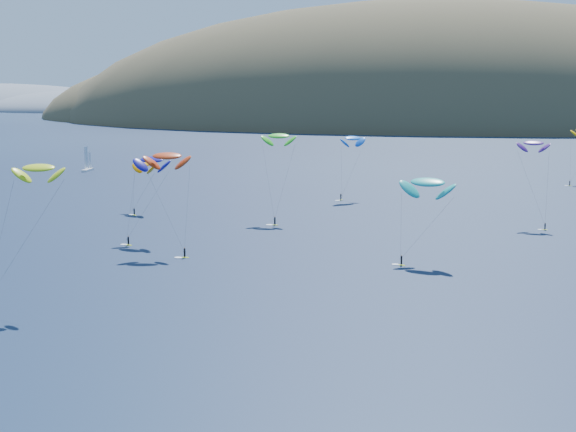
# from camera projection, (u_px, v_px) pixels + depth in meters

# --- Properties ---
(island) EXTENTS (730.00, 300.00, 210.00)m
(island) POSITION_uv_depth(u_px,v_px,m) (453.00, 136.00, 620.43)
(island) COLOR #3D3526
(island) RESTS_ON ground
(headland) EXTENTS (460.00, 250.00, 60.00)m
(headland) POSITION_uv_depth(u_px,v_px,m) (5.00, 110.00, 888.47)
(headland) COLOR slate
(headland) RESTS_ON ground
(sailboat) EXTENTS (8.30, 7.24, 10.56)m
(sailboat) POSITION_uv_depth(u_px,v_px,m) (88.00, 169.00, 305.53)
(sailboat) COLOR white
(sailboat) RESTS_ON ground
(kitesurfer_1) EXTENTS (9.29, 12.32, 15.00)m
(kitesurfer_1) POSITION_uv_depth(u_px,v_px,m) (144.00, 164.00, 215.35)
(kitesurfer_1) COLOR #DBFA1B
(kitesurfer_1) RESTS_ON ground
(kitesurfer_2) EXTENTS (10.68, 11.45, 23.94)m
(kitesurfer_2) POSITION_uv_depth(u_px,v_px,m) (38.00, 168.00, 128.01)
(kitesurfer_2) COLOR #DBFA1B
(kitesurfer_2) RESTS_ON ground
(kitesurfer_3) EXTENTS (8.55, 12.93, 23.40)m
(kitesurfer_3) POSITION_uv_depth(u_px,v_px,m) (279.00, 136.00, 202.93)
(kitesurfer_3) COLOR #DBFA1B
(kitesurfer_3) RESTS_ON ground
(kitesurfer_4) EXTENTS (8.91, 10.91, 20.24)m
(kitesurfer_4) POSITION_uv_depth(u_px,v_px,m) (353.00, 138.00, 236.80)
(kitesurfer_4) COLOR #DBFA1B
(kitesurfer_4) RESTS_ON ground
(kitesurfer_5) EXTENTS (11.93, 11.33, 18.51)m
(kitesurfer_5) POSITION_uv_depth(u_px,v_px,m) (428.00, 182.00, 157.94)
(kitesurfer_5) COLOR #DBFA1B
(kitesurfer_5) RESTS_ON ground
(kitesurfer_6) EXTENTS (8.06, 11.77, 21.99)m
(kitesurfer_6) POSITION_uv_depth(u_px,v_px,m) (534.00, 143.00, 195.98)
(kitesurfer_6) COLOR #DBFA1B
(kitesurfer_6) RESTS_ON ground
(kitesurfer_9) EXTENTS (11.67, 11.11, 22.33)m
(kitesurfer_9) POSITION_uv_depth(u_px,v_px,m) (167.00, 156.00, 166.45)
(kitesurfer_9) COLOR #DBFA1B
(kitesurfer_9) RESTS_ON ground
(kitesurfer_10) EXTENTS (10.14, 12.53, 20.36)m
(kitesurfer_10) POSITION_uv_depth(u_px,v_px,m) (152.00, 160.00, 177.99)
(kitesurfer_10) COLOR #DBFA1B
(kitesurfer_10) RESTS_ON ground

